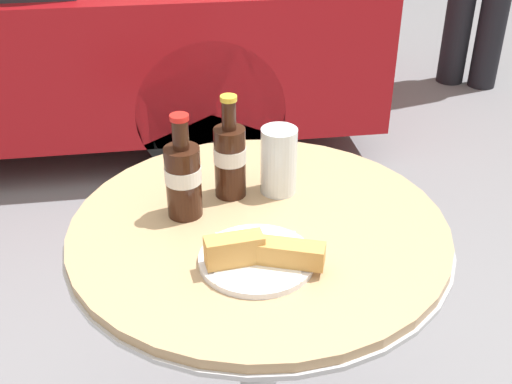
{
  "coord_description": "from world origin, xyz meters",
  "views": [
    {
      "loc": [
        -0.16,
        -1.03,
        1.46
      ],
      "look_at": [
        0.0,
        0.04,
        0.81
      ],
      "focal_mm": 45.0,
      "sensor_mm": 36.0,
      "label": 1
    }
  ],
  "objects_px": {
    "cola_bottle_right": "(183,177)",
    "drinking_glass": "(279,163)",
    "cola_bottle_left": "(230,157)",
    "bistro_table": "(259,291)",
    "lunch_plate_near": "(258,256)"
  },
  "relations": [
    {
      "from": "cola_bottle_right",
      "to": "lunch_plate_near",
      "type": "xyz_separation_m",
      "value": [
        0.12,
        -0.19,
        -0.06
      ]
    },
    {
      "from": "lunch_plate_near",
      "to": "drinking_glass",
      "type": "bearing_deg",
      "value": 71.94
    },
    {
      "from": "cola_bottle_right",
      "to": "drinking_glass",
      "type": "xyz_separation_m",
      "value": [
        0.2,
        0.06,
        -0.02
      ]
    },
    {
      "from": "cola_bottle_right",
      "to": "cola_bottle_left",
      "type": "bearing_deg",
      "value": 32.46
    },
    {
      "from": "bistro_table",
      "to": "drinking_glass",
      "type": "relative_size",
      "value": 5.33
    },
    {
      "from": "drinking_glass",
      "to": "lunch_plate_near",
      "type": "bearing_deg",
      "value": -108.06
    },
    {
      "from": "cola_bottle_left",
      "to": "drinking_glass",
      "type": "relative_size",
      "value": 1.54
    },
    {
      "from": "drinking_glass",
      "to": "bistro_table",
      "type": "bearing_deg",
      "value": -116.73
    },
    {
      "from": "bistro_table",
      "to": "cola_bottle_left",
      "type": "height_order",
      "value": "cola_bottle_left"
    },
    {
      "from": "bistro_table",
      "to": "cola_bottle_left",
      "type": "xyz_separation_m",
      "value": [
        -0.04,
        0.12,
        0.26
      ]
    },
    {
      "from": "drinking_glass",
      "to": "lunch_plate_near",
      "type": "relative_size",
      "value": 0.65
    },
    {
      "from": "cola_bottle_left",
      "to": "lunch_plate_near",
      "type": "bearing_deg",
      "value": -85.35
    },
    {
      "from": "bistro_table",
      "to": "drinking_glass",
      "type": "bearing_deg",
      "value": 63.27
    },
    {
      "from": "lunch_plate_near",
      "to": "cola_bottle_left",
      "type": "bearing_deg",
      "value": 94.65
    },
    {
      "from": "cola_bottle_right",
      "to": "drinking_glass",
      "type": "distance_m",
      "value": 0.21
    }
  ]
}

